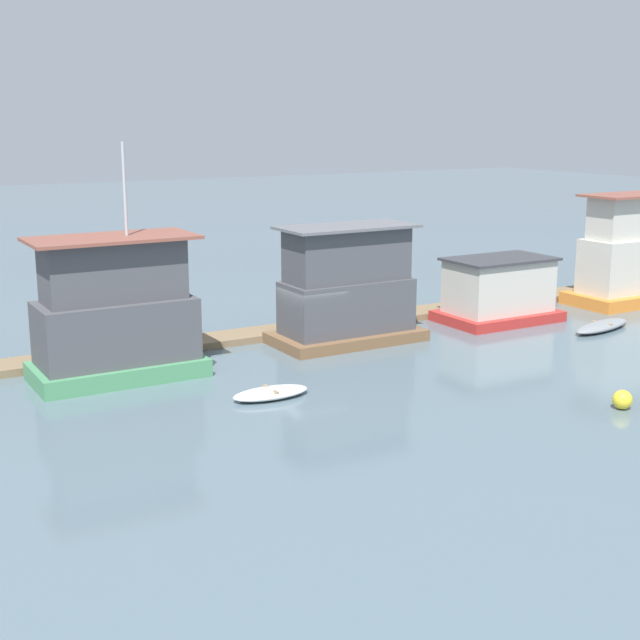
{
  "coord_description": "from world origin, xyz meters",
  "views": [
    {
      "loc": [
        -17.72,
        -31.57,
        9.48
      ],
      "look_at": [
        0.0,
        -1.0,
        1.4
      ],
      "focal_mm": 50.0,
      "sensor_mm": 36.0,
      "label": 1
    }
  ],
  "objects_px": {
    "houseboat_green": "(116,316)",
    "dinghy_grey": "(602,326)",
    "houseboat_red": "(499,291)",
    "dinghy_white": "(271,393)",
    "houseboat_orange": "(630,256)",
    "mooring_post_near_left": "(166,343)",
    "houseboat_brown": "(347,290)",
    "buoy_yellow": "(622,400)"
  },
  "relations": [
    {
      "from": "houseboat_brown",
      "to": "mooring_post_near_left",
      "type": "distance_m",
      "value": 7.98
    },
    {
      "from": "houseboat_orange",
      "to": "dinghy_grey",
      "type": "relative_size",
      "value": 1.56
    },
    {
      "from": "houseboat_red",
      "to": "mooring_post_near_left",
      "type": "relative_size",
      "value": 4.57
    },
    {
      "from": "houseboat_green",
      "to": "dinghy_grey",
      "type": "xyz_separation_m",
      "value": [
        21.4,
        -3.63,
        -2.15
      ]
    },
    {
      "from": "houseboat_green",
      "to": "dinghy_white",
      "type": "relative_size",
      "value": 3.07
    },
    {
      "from": "dinghy_grey",
      "to": "buoy_yellow",
      "type": "distance_m",
      "value": 11.59
    },
    {
      "from": "houseboat_brown",
      "to": "buoy_yellow",
      "type": "relative_size",
      "value": 9.85
    },
    {
      "from": "houseboat_orange",
      "to": "houseboat_brown",
      "type": "bearing_deg",
      "value": 179.08
    },
    {
      "from": "houseboat_brown",
      "to": "houseboat_orange",
      "type": "relative_size",
      "value": 1.0
    },
    {
      "from": "houseboat_green",
      "to": "houseboat_brown",
      "type": "bearing_deg",
      "value": 2.1
    },
    {
      "from": "houseboat_red",
      "to": "dinghy_grey",
      "type": "bearing_deg",
      "value": -53.29
    },
    {
      "from": "houseboat_green",
      "to": "mooring_post_near_left",
      "type": "xyz_separation_m",
      "value": [
        2.53,
        1.76,
        -1.74
      ]
    },
    {
      "from": "houseboat_brown",
      "to": "dinghy_grey",
      "type": "xyz_separation_m",
      "value": [
        11.2,
        -4.0,
        -2.1
      ]
    },
    {
      "from": "houseboat_orange",
      "to": "mooring_post_near_left",
      "type": "relative_size",
      "value": 5.33
    },
    {
      "from": "houseboat_brown",
      "to": "houseboat_green",
      "type": "bearing_deg",
      "value": -177.9
    },
    {
      "from": "houseboat_brown",
      "to": "dinghy_grey",
      "type": "relative_size",
      "value": 1.56
    },
    {
      "from": "dinghy_white",
      "to": "buoy_yellow",
      "type": "distance_m",
      "value": 11.8
    },
    {
      "from": "houseboat_red",
      "to": "mooring_post_near_left",
      "type": "bearing_deg",
      "value": 174.45
    },
    {
      "from": "houseboat_red",
      "to": "dinghy_white",
      "type": "height_order",
      "value": "houseboat_red"
    },
    {
      "from": "houseboat_orange",
      "to": "buoy_yellow",
      "type": "xyz_separation_m",
      "value": [
        -13.95,
        -12.04,
        -2.12
      ]
    },
    {
      "from": "houseboat_green",
      "to": "houseboat_red",
      "type": "height_order",
      "value": "houseboat_green"
    },
    {
      "from": "dinghy_white",
      "to": "dinghy_grey",
      "type": "distance_m",
      "value": 17.67
    },
    {
      "from": "houseboat_brown",
      "to": "dinghy_white",
      "type": "relative_size",
      "value": 2.29
    },
    {
      "from": "houseboat_brown",
      "to": "buoy_yellow",
      "type": "bearing_deg",
      "value": -75.73
    },
    {
      "from": "houseboat_orange",
      "to": "dinghy_grey",
      "type": "xyz_separation_m",
      "value": [
        -5.88,
        -3.72,
        -2.26
      ]
    },
    {
      "from": "houseboat_red",
      "to": "dinghy_white",
      "type": "distance_m",
      "value": 15.71
    },
    {
      "from": "houseboat_green",
      "to": "houseboat_orange",
      "type": "bearing_deg",
      "value": 0.21
    },
    {
      "from": "dinghy_grey",
      "to": "mooring_post_near_left",
      "type": "height_order",
      "value": "mooring_post_near_left"
    },
    {
      "from": "buoy_yellow",
      "to": "mooring_post_near_left",
      "type": "bearing_deg",
      "value": 128.25
    },
    {
      "from": "houseboat_orange",
      "to": "houseboat_red",
      "type": "bearing_deg",
      "value": 179.28
    },
    {
      "from": "houseboat_brown",
      "to": "houseboat_red",
      "type": "height_order",
      "value": "houseboat_brown"
    },
    {
      "from": "dinghy_grey",
      "to": "mooring_post_near_left",
      "type": "xyz_separation_m",
      "value": [
        -18.87,
        5.39,
        0.42
      ]
    },
    {
      "from": "houseboat_red",
      "to": "dinghy_grey",
      "type": "relative_size",
      "value": 1.34
    },
    {
      "from": "houseboat_orange",
      "to": "dinghy_grey",
      "type": "height_order",
      "value": "houseboat_orange"
    },
    {
      "from": "houseboat_red",
      "to": "dinghy_grey",
      "type": "distance_m",
      "value": 4.94
    },
    {
      "from": "houseboat_red",
      "to": "mooring_post_near_left",
      "type": "xyz_separation_m",
      "value": [
        -16.01,
        1.55,
        -0.83
      ]
    },
    {
      "from": "dinghy_white",
      "to": "buoy_yellow",
      "type": "xyz_separation_m",
      "value": [
        9.56,
        -6.93,
        0.15
      ]
    },
    {
      "from": "houseboat_orange",
      "to": "dinghy_white",
      "type": "xyz_separation_m",
      "value": [
        -23.5,
        -5.12,
        -2.27
      ]
    },
    {
      "from": "houseboat_red",
      "to": "houseboat_green",
      "type": "bearing_deg",
      "value": -179.36
    },
    {
      "from": "dinghy_white",
      "to": "mooring_post_near_left",
      "type": "xyz_separation_m",
      "value": [
        -1.25,
        6.78,
        0.43
      ]
    },
    {
      "from": "houseboat_green",
      "to": "houseboat_brown",
      "type": "xyz_separation_m",
      "value": [
        10.21,
        0.37,
        -0.06
      ]
    },
    {
      "from": "buoy_yellow",
      "to": "dinghy_white",
      "type": "bearing_deg",
      "value": 144.06
    }
  ]
}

